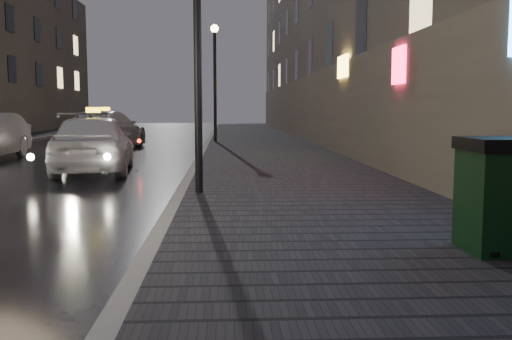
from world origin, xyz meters
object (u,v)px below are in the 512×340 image
Objects in this scene: taxi_far at (98,124)px; trash_bin at (501,194)px; taxi_mid at (106,130)px; lamp_near at (197,5)px; taxi_near at (94,143)px; lamp_far at (215,68)px.

trash_bin is at bearing -76.69° from taxi_far.
trash_bin is 0.22× the size of taxi_mid.
taxi_near is (-2.91, 4.57, -2.71)m from lamp_near.
lamp_far is 12.11m from taxi_near.
lamp_far is at bearing -110.54° from taxi_near.
lamp_far reaches higher than taxi_near.
taxi_mid is (-4.38, -2.87, -2.70)m from lamp_far.
trash_bin is (3.43, -4.48, -2.72)m from lamp_near.
taxi_near is (-2.91, -11.43, -2.71)m from lamp_far.
taxi_near reaches higher than taxi_far.
lamp_near reaches higher than trash_bin.
taxi_far is at bearing 106.59° from lamp_near.
lamp_near is at bearing 126.72° from trash_bin.
lamp_far is 20.94m from trash_bin.
lamp_near is 1.00× the size of lamp_far.
taxi_far is (-10.44, 28.02, -0.03)m from trash_bin.
taxi_near is (-6.34, 9.04, 0.01)m from trash_bin.
taxi_near is 0.84× the size of taxi_mid.
taxi_mid is at bearing 108.46° from lamp_near.
trash_bin is at bearing 118.77° from taxi_near.
taxi_mid is 10.74m from taxi_far.
taxi_far reaches higher than trash_bin.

